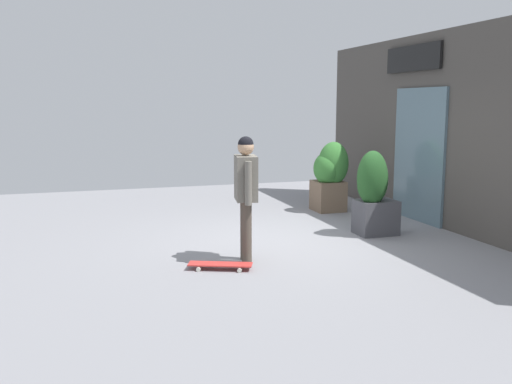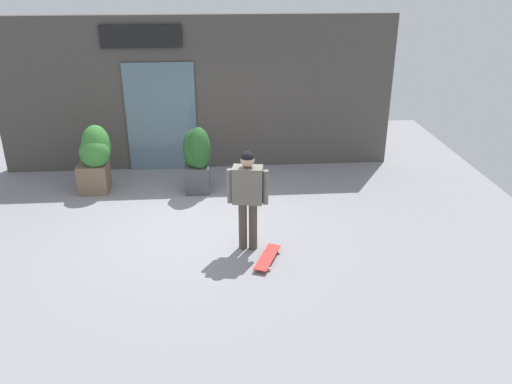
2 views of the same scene
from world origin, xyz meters
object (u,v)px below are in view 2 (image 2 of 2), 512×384
object	(u,v)px
skateboard	(267,257)
planter_box_right	(197,157)
skateboarder	(248,191)
planter_box_left	(95,155)

from	to	relation	value
skateboard	planter_box_right	bearing A→B (deg)	-135.52
planter_box_right	skateboarder	bearing A→B (deg)	-70.18
skateboarder	planter_box_right	xyz separation A→B (m)	(-0.83, 2.31, -0.28)
planter_box_left	planter_box_right	world-z (taller)	planter_box_left
skateboarder	skateboard	bearing A→B (deg)	42.80
planter_box_right	planter_box_left	bearing A→B (deg)	174.80
skateboarder	planter_box_left	bearing A→B (deg)	-121.98
skateboarder	planter_box_right	bearing A→B (deg)	-150.35
skateboard	skateboarder	bearing A→B (deg)	-124.56
planter_box_left	planter_box_right	xyz separation A→B (m)	(1.95, -0.18, -0.05)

